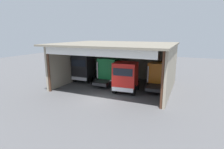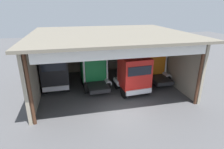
{
  "view_description": "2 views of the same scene",
  "coord_description": "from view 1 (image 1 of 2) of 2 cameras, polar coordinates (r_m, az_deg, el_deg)",
  "views": [
    {
      "loc": [
        8.36,
        -15.63,
        6.59
      ],
      "look_at": [
        0.0,
        3.7,
        1.85
      ],
      "focal_mm": 29.17,
      "sensor_mm": 36.0,
      "label": 1
    },
    {
      "loc": [
        -3.53,
        -11.68,
        7.73
      ],
      "look_at": [
        0.0,
        3.7,
        1.85
      ],
      "focal_mm": 29.74,
      "sensor_mm": 36.0,
      "label": 2
    }
  ],
  "objects": [
    {
      "name": "ground_plane",
      "position": [
        18.91,
        -4.5,
        -7.74
      ],
      "size": [
        80.0,
        80.0,
        0.0
      ],
      "primitive_type": "plane",
      "color": "#4C4C4F",
      "rests_on": "ground"
    },
    {
      "name": "workshop_shed",
      "position": [
        23.39,
        2.29,
        5.87
      ],
      "size": [
        13.73,
        11.86,
        5.47
      ],
      "color": "#9E937F",
      "rests_on": "ground"
    },
    {
      "name": "truck_black_right_bay",
      "position": [
        25.64,
        -8.73,
        2.19
      ],
      "size": [
        2.63,
        4.64,
        3.79
      ],
      "rotation": [
        0.0,
        0.0,
        3.16
      ],
      "color": "black",
      "rests_on": "ground"
    },
    {
      "name": "truck_green_left_bay",
      "position": [
        23.93,
        -1.08,
        1.19
      ],
      "size": [
        2.74,
        4.6,
        3.46
      ],
      "rotation": [
        0.0,
        0.0,
        0.04
      ],
      "color": "#197F3D",
      "rests_on": "ground"
    },
    {
      "name": "truck_red_center_right_bay",
      "position": [
        20.54,
        4.28,
        -0.71
      ],
      "size": [
        2.87,
        4.33,
        3.5
      ],
      "rotation": [
        0.0,
        0.0,
        3.22
      ],
      "color": "red",
      "rests_on": "ground"
    },
    {
      "name": "truck_orange_yard_outside",
      "position": [
        22.4,
        14.33,
        -0.4
      ],
      "size": [
        2.63,
        4.54,
        3.21
      ],
      "rotation": [
        0.0,
        0.0,
        0.03
      ],
      "color": "orange",
      "rests_on": "ground"
    },
    {
      "name": "oil_drum",
      "position": [
        29.07,
        -5.07,
        0.41
      ],
      "size": [
        0.58,
        0.58,
        0.86
      ],
      "primitive_type": "cylinder",
      "color": "gold",
      "rests_on": "ground"
    },
    {
      "name": "tool_cart",
      "position": [
        28.67,
        -4.71,
        0.39
      ],
      "size": [
        0.9,
        0.6,
        1.0
      ],
      "primitive_type": "cube",
      "color": "black",
      "rests_on": "ground"
    }
  ]
}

